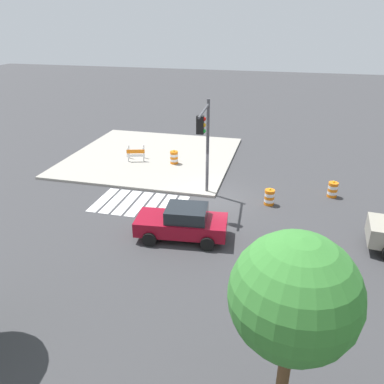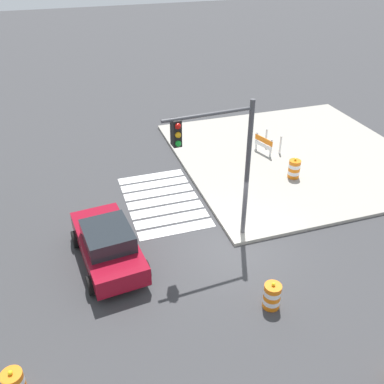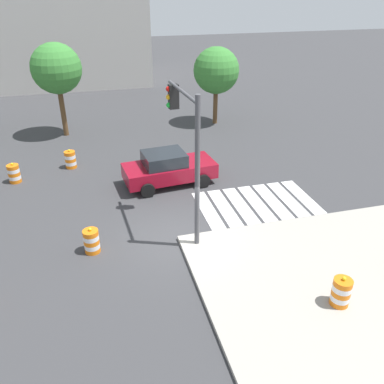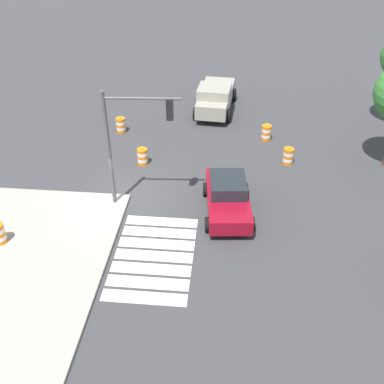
# 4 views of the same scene
# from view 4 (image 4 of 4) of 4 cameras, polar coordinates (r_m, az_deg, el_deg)

# --- Properties ---
(ground_plane) EXTENTS (120.00, 120.00, 0.00)m
(ground_plane) POSITION_cam_4_polar(r_m,az_deg,el_deg) (22.18, -7.73, -0.65)
(ground_plane) COLOR #38383A
(crosswalk_stripes) EXTENTS (5.10, 3.20, 0.02)m
(crosswalk_stripes) POSITION_cam_4_polar(r_m,az_deg,el_deg) (18.81, -4.80, -7.99)
(crosswalk_stripes) COLOR silver
(crosswalk_stripes) RESTS_ON ground
(sports_car) EXTENTS (4.46, 2.47, 1.63)m
(sports_car) POSITION_cam_4_polar(r_m,az_deg,el_deg) (20.69, 4.50, -0.56)
(sports_car) COLOR maroon
(sports_car) RESTS_ON ground
(pickup_truck) EXTENTS (5.29, 2.68, 1.92)m
(pickup_truck) POSITION_cam_4_polar(r_m,az_deg,el_deg) (30.07, 2.91, 11.72)
(pickup_truck) COLOR gray
(pickup_truck) RESTS_ON ground
(traffic_barrel_near_corner) EXTENTS (0.56, 0.56, 1.02)m
(traffic_barrel_near_corner) POSITION_cam_4_polar(r_m,az_deg,el_deg) (27.95, -8.91, 8.29)
(traffic_barrel_near_corner) COLOR orange
(traffic_barrel_near_corner) RESTS_ON ground
(traffic_barrel_crosswalk_end) EXTENTS (0.56, 0.56, 1.02)m
(traffic_barrel_crosswalk_end) POSITION_cam_4_polar(r_m,az_deg,el_deg) (24.92, 11.96, 4.44)
(traffic_barrel_crosswalk_end) COLOR orange
(traffic_barrel_crosswalk_end) RESTS_ON ground
(traffic_barrel_median_near) EXTENTS (0.56, 0.56, 1.02)m
(traffic_barrel_median_near) POSITION_cam_4_polar(r_m,az_deg,el_deg) (24.50, -6.22, 4.47)
(traffic_barrel_median_near) COLOR orange
(traffic_barrel_median_near) RESTS_ON ground
(traffic_barrel_median_far) EXTENTS (0.56, 0.56, 1.02)m
(traffic_barrel_median_far) POSITION_cam_4_polar(r_m,az_deg,el_deg) (27.11, 9.30, 7.37)
(traffic_barrel_median_far) COLOR orange
(traffic_barrel_median_far) RESTS_ON ground
(traffic_light_pole) EXTENTS (0.55, 3.29, 5.50)m
(traffic_light_pole) POSITION_cam_4_polar(r_m,az_deg,el_deg) (19.62, -7.38, 7.72)
(traffic_light_pole) COLOR #4C4C51
(traffic_light_pole) RESTS_ON sidewalk_corner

